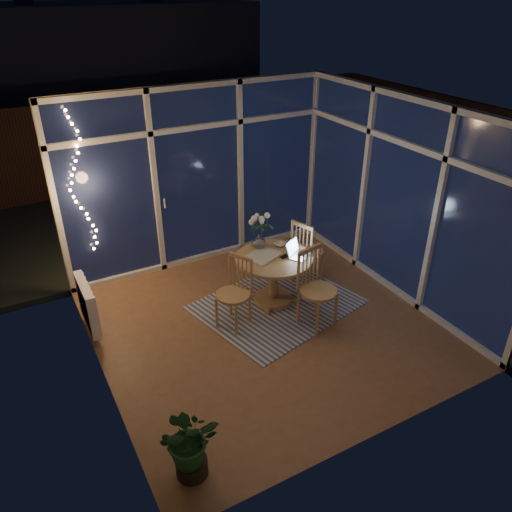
# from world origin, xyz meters

# --- Properties ---
(floor) EXTENTS (4.00, 4.00, 0.00)m
(floor) POSITION_xyz_m (0.00, 0.00, 0.00)
(floor) COLOR brown
(floor) RESTS_ON ground
(ceiling) EXTENTS (4.00, 4.00, 0.00)m
(ceiling) POSITION_xyz_m (0.00, 0.00, 2.60)
(ceiling) COLOR white
(ceiling) RESTS_ON wall_back
(wall_back) EXTENTS (4.00, 0.04, 2.60)m
(wall_back) POSITION_xyz_m (0.00, 2.00, 1.30)
(wall_back) COLOR beige
(wall_back) RESTS_ON floor
(wall_front) EXTENTS (4.00, 0.04, 2.60)m
(wall_front) POSITION_xyz_m (0.00, -2.00, 1.30)
(wall_front) COLOR beige
(wall_front) RESTS_ON floor
(wall_left) EXTENTS (0.04, 4.00, 2.60)m
(wall_left) POSITION_xyz_m (-2.00, 0.00, 1.30)
(wall_left) COLOR beige
(wall_left) RESTS_ON floor
(wall_right) EXTENTS (0.04, 4.00, 2.60)m
(wall_right) POSITION_xyz_m (2.00, 0.00, 1.30)
(wall_right) COLOR beige
(wall_right) RESTS_ON floor
(window_wall_back) EXTENTS (4.00, 0.10, 2.60)m
(window_wall_back) POSITION_xyz_m (0.00, 1.96, 1.30)
(window_wall_back) COLOR white
(window_wall_back) RESTS_ON floor
(window_wall_right) EXTENTS (0.10, 4.00, 2.60)m
(window_wall_right) POSITION_xyz_m (1.96, 0.00, 1.30)
(window_wall_right) COLOR white
(window_wall_right) RESTS_ON floor
(radiator) EXTENTS (0.10, 0.70, 0.58)m
(radiator) POSITION_xyz_m (-1.94, 0.90, 0.40)
(radiator) COLOR white
(radiator) RESTS_ON wall_left
(fairy_lights) EXTENTS (0.24, 0.10, 1.85)m
(fairy_lights) POSITION_xyz_m (-1.65, 1.88, 1.52)
(fairy_lights) COLOR #F7AF62
(fairy_lights) RESTS_ON window_wall_back
(garden_patio) EXTENTS (12.00, 6.00, 0.10)m
(garden_patio) POSITION_xyz_m (0.50, 5.00, -0.06)
(garden_patio) COLOR black
(garden_patio) RESTS_ON ground
(garden_fence) EXTENTS (11.00, 0.08, 1.80)m
(garden_fence) POSITION_xyz_m (0.00, 5.50, 0.90)
(garden_fence) COLOR #3D2016
(garden_fence) RESTS_ON ground
(neighbour_roof) EXTENTS (7.00, 3.00, 2.20)m
(neighbour_roof) POSITION_xyz_m (0.30, 8.50, 2.20)
(neighbour_roof) COLOR #31343B
(neighbour_roof) RESTS_ON ground
(garden_shrubs) EXTENTS (0.90, 0.90, 0.90)m
(garden_shrubs) POSITION_xyz_m (-0.80, 3.40, 0.45)
(garden_shrubs) COLOR black
(garden_shrubs) RESTS_ON ground
(rug) EXTENTS (2.26, 1.97, 0.01)m
(rug) POSITION_xyz_m (0.34, 0.31, 0.01)
(rug) COLOR beige
(rug) RESTS_ON floor
(dining_table) EXTENTS (1.20, 1.20, 0.68)m
(dining_table) POSITION_xyz_m (0.34, 0.41, 0.34)
(dining_table) COLOR #A07448
(dining_table) RESTS_ON floor
(chair_left) EXTENTS (0.58, 0.58, 0.93)m
(chair_left) POSITION_xyz_m (-0.36, 0.19, 0.47)
(chair_left) COLOR #A07448
(chair_left) RESTS_ON floor
(chair_right) EXTENTS (0.58, 0.58, 0.97)m
(chair_right) POSITION_xyz_m (1.03, 0.64, 0.49)
(chair_right) COLOR #A07448
(chair_right) RESTS_ON floor
(chair_front) EXTENTS (0.56, 0.56, 1.03)m
(chair_front) POSITION_xyz_m (0.55, -0.29, 0.51)
(chair_front) COLOR #A07448
(chair_front) RESTS_ON floor
(laptop) EXTENTS (0.40, 0.39, 0.22)m
(laptop) POSITION_xyz_m (0.64, 0.27, 0.79)
(laptop) COLOR #B3B4B8
(laptop) RESTS_ON dining_table
(flower_vase) EXTENTS (0.24, 0.24, 0.21)m
(flower_vase) POSITION_xyz_m (0.29, 0.72, 0.78)
(flower_vase) COLOR silver
(flower_vase) RESTS_ON dining_table
(bowl) EXTENTS (0.18, 0.18, 0.04)m
(bowl) POSITION_xyz_m (0.56, 0.62, 0.70)
(bowl) COLOR silver
(bowl) RESTS_ON dining_table
(newspapers) EXTENTS (0.47, 0.39, 0.01)m
(newspapers) POSITION_xyz_m (0.21, 0.49, 0.68)
(newspapers) COLOR silver
(newspapers) RESTS_ON dining_table
(phone) EXTENTS (0.13, 0.09, 0.01)m
(phone) POSITION_xyz_m (0.46, 0.34, 0.68)
(phone) COLOR black
(phone) RESTS_ON dining_table
(potted_plant) EXTENTS (0.62, 0.56, 0.76)m
(potted_plant) POSITION_xyz_m (-1.63, -1.55, 0.38)
(potted_plant) COLOR #1A4921
(potted_plant) RESTS_ON floor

